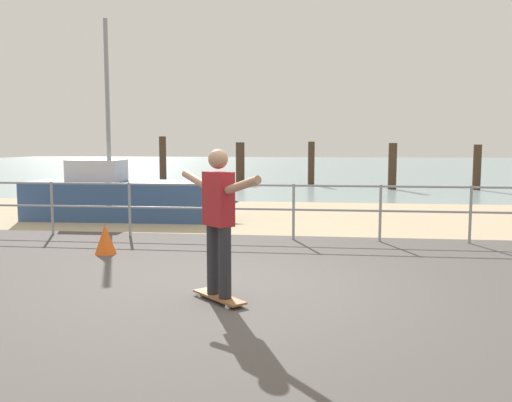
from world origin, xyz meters
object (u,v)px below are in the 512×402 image
object	(u,v)px
skateboard	(219,297)
skateboarder	(219,214)
sailboat	(129,198)
traffic_cone	(105,240)

from	to	relation	value
skateboard	skateboarder	world-z (taller)	skateboarder
sailboat	skateboard	world-z (taller)	sailboat
sailboat	skateboarder	size ratio (longest dim) A/B	3.02
sailboat	skateboarder	xyz separation A→B (m)	(3.35, -6.33, 0.50)
skateboarder	traffic_cone	bearing A→B (deg)	134.18
skateboard	traffic_cone	distance (m)	3.32
skateboard	traffic_cone	bearing A→B (deg)	134.18
skateboarder	traffic_cone	world-z (taller)	skateboarder
sailboat	traffic_cone	distance (m)	4.09
skateboard	sailboat	bearing A→B (deg)	117.85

